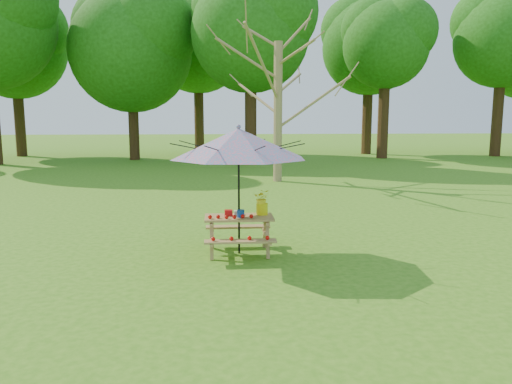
{
  "coord_description": "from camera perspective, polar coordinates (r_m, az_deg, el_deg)",
  "views": [
    {
      "loc": [
        1.18,
        -4.64,
        2.43
      ],
      "look_at": [
        1.83,
        3.95,
        1.1
      ],
      "focal_mm": 35.0,
      "sensor_mm": 36.0,
      "label": 1
    }
  ],
  "objects": [
    {
      "name": "ground",
      "position": [
        5.37,
        -17.43,
        -18.57
      ],
      "size": [
        120.0,
        120.0,
        0.0
      ],
      "primitive_type": "plane",
      "color": "#367416",
      "rests_on": "ground"
    },
    {
      "name": "treeline",
      "position": [
        27.24,
        -7.19,
        20.53
      ],
      "size": [
        60.0,
        12.0,
        16.0
      ],
      "primitive_type": null,
      "color": "#1C510D",
      "rests_on": "ground"
    },
    {
      "name": "picnic_table",
      "position": [
        8.84,
        -1.95,
        -4.98
      ],
      "size": [
        1.2,
        1.32,
        0.67
      ],
      "color": "#A8894C",
      "rests_on": "ground"
    },
    {
      "name": "patio_umbrella",
      "position": [
        8.61,
        -2.0,
        5.57
      ],
      "size": [
        3.01,
        3.01,
        2.27
      ],
      "color": "black",
      "rests_on": "ground"
    },
    {
      "name": "produce_bins",
      "position": [
        8.79,
        -2.31,
        -2.42
      ],
      "size": [
        0.34,
        0.38,
        0.13
      ],
      "color": "red",
      "rests_on": "picnic_table"
    },
    {
      "name": "tomatoes_row",
      "position": [
        8.58,
        -2.91,
        -2.82
      ],
      "size": [
        0.77,
        0.13,
        0.07
      ],
      "primitive_type": null,
      "color": "red",
      "rests_on": "picnic_table"
    },
    {
      "name": "flower_bucket",
      "position": [
        8.88,
        0.69,
        -1.06
      ],
      "size": [
        0.3,
        0.27,
        0.46
      ],
      "color": "yellow",
      "rests_on": "picnic_table"
    }
  ]
}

